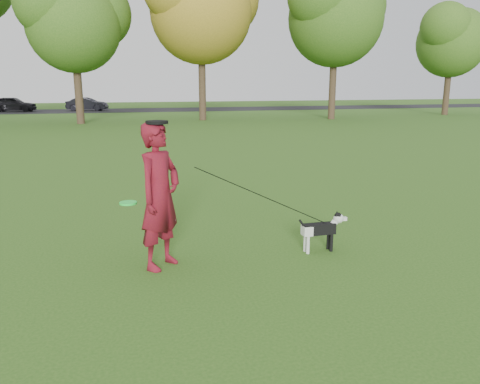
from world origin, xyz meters
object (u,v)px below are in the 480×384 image
object	(u,v)px
dog	(323,228)
car_mid	(87,104)
man	(160,196)
car_left	(13,104)

from	to	relation	value
dog	car_mid	xyz separation A→B (m)	(-5.32, 39.63, 0.25)
man	car_mid	world-z (taller)	man
dog	car_mid	bearing A→B (deg)	97.65
dog	car_mid	world-z (taller)	car_mid
car_left	car_mid	world-z (taller)	car_left
dog	car_left	size ratio (longest dim) A/B	0.20
dog	car_mid	distance (m)	39.99
dog	man	bearing A→B (deg)	179.53
man	car_left	size ratio (longest dim) A/B	0.52
man	car_mid	distance (m)	39.72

